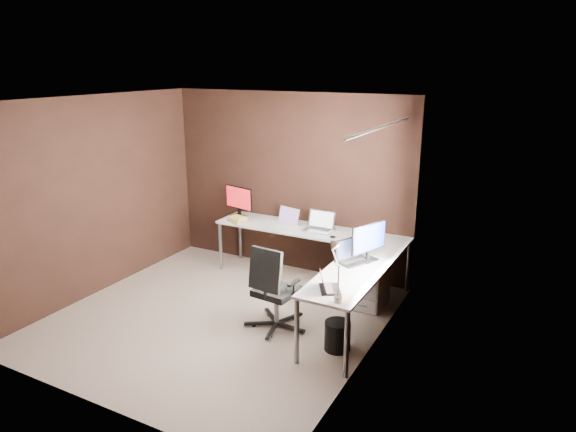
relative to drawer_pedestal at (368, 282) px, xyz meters
The scene contains 15 objects.
room 1.82m from the drawer_pedestal, 135.13° to the right, with size 3.60×3.60×2.50m.
desk 0.71m from the drawer_pedestal, 169.36° to the right, with size 2.65×2.25×0.73m.
drawer_pedestal is the anchor object (origin of this frame).
monitor_left 2.26m from the drawer_pedestal, 169.01° to the left, with size 0.50×0.19×0.44m.
monitor_right 0.77m from the drawer_pedestal, 73.82° to the right, with size 0.23×0.49×0.43m.
laptop_white 1.46m from the drawer_pedestal, 164.30° to the left, with size 0.39×0.31×0.23m.
laptop_silver 1.03m from the drawer_pedestal, 155.50° to the left, with size 0.38×0.27×0.25m.
laptop_black_big 0.68m from the drawer_pedestal, 96.21° to the right, with size 0.40×0.45×0.24m.
laptop_black_small 1.39m from the drawer_pedestal, 89.43° to the right, with size 0.31×0.34×0.19m.
book_stack 2.06m from the drawer_pedestal, behind, with size 0.29×0.26×0.08m.
mouse_left 2.02m from the drawer_pedestal, behind, with size 0.08×0.05×0.03m, color black.
mouse_corner 0.72m from the drawer_pedestal, 164.56° to the left, with size 0.08×0.05×0.03m, color black.
desk_lamp 1.64m from the drawer_pedestal, 84.39° to the right, with size 0.19×0.21×0.56m.
office_chair 1.27m from the drawer_pedestal, 125.09° to the right, with size 0.55×0.55×0.99m.
wastebasket 1.15m from the drawer_pedestal, 86.48° to the right, with size 0.27×0.27×0.31m, color black.
Camera 1 is at (3.24, -4.41, 2.87)m, focal length 32.00 mm.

